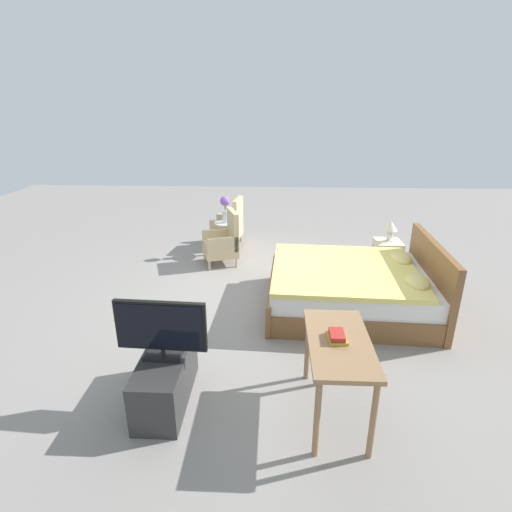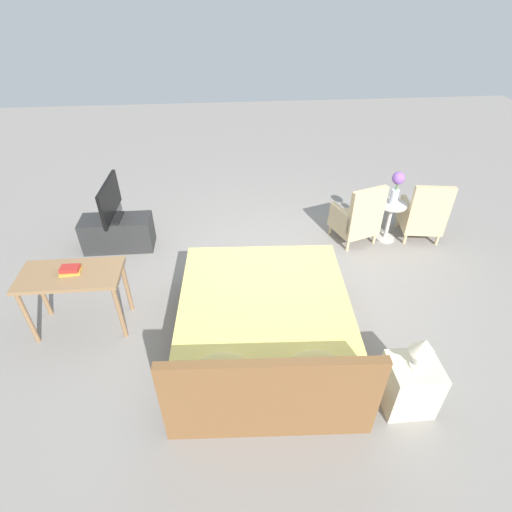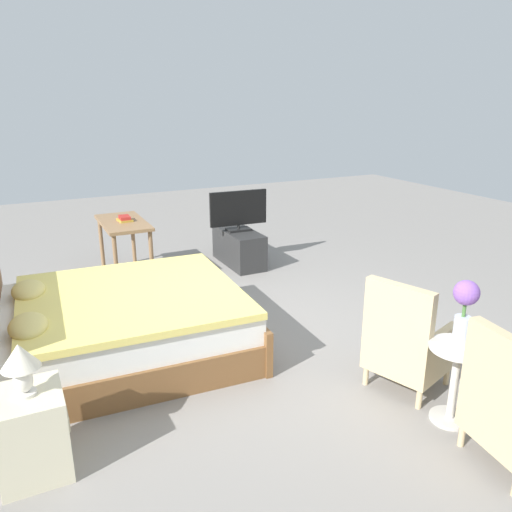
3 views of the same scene
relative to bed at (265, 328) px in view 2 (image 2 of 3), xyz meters
The scene contains 12 objects.
ground_plane 1.21m from the bed, 102.32° to the right, with size 16.00×16.00×0.00m, color gray.
bed is the anchor object (origin of this frame).
armchair_by_window_left 3.14m from the bed, 142.62° to the right, with size 0.61×0.61×0.92m.
armchair_by_window_right 2.44m from the bed, 128.64° to the right, with size 0.68×0.68×0.92m.
side_table 2.77m from the bed, 136.25° to the right, with size 0.40×0.40×0.59m.
flower_vase 2.83m from the bed, 136.25° to the right, with size 0.17×0.17×0.48m.
nightstand 1.46m from the bed, 148.04° to the left, with size 0.44×0.41×0.54m.
table_lamp 1.53m from the bed, 148.01° to the left, with size 0.22×0.22×0.33m.
tv_stand 2.76m from the bed, 47.19° to the right, with size 0.96×0.40×0.48m.
tv_flatscreen 2.80m from the bed, 47.16° to the right, with size 0.22×0.80×0.55m.
vanity_desk 2.07m from the bed, 14.28° to the right, with size 1.04×0.52×0.75m.
book_stack 2.09m from the bed, 14.96° to the right, with size 0.22×0.17×0.07m.
Camera 2 is at (0.58, 3.98, 3.36)m, focal length 28.00 mm.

